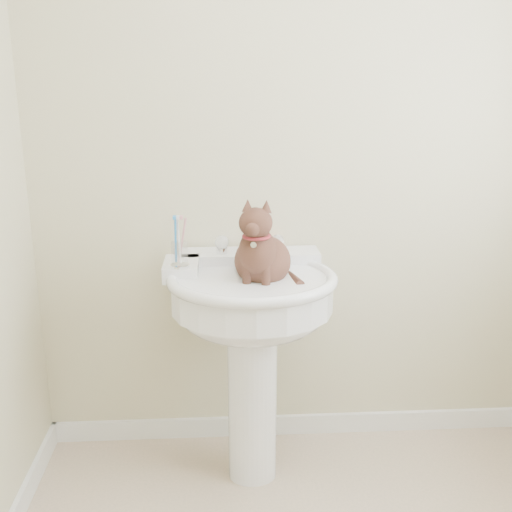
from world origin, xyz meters
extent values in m
cube|color=white|center=(0.00, 1.09, 0.04)|extent=(2.20, 0.02, 0.09)
cylinder|color=white|center=(-0.23, 0.80, 0.34)|extent=(0.19, 0.19, 0.68)
cylinder|color=white|center=(-0.23, 0.80, 0.78)|extent=(0.60, 0.60, 0.13)
ellipsoid|color=white|center=(-0.23, 0.80, 0.71)|extent=(0.55, 0.48, 0.21)
torus|color=white|center=(-0.23, 0.80, 0.84)|extent=(0.63, 0.63, 0.04)
cube|color=white|center=(-0.23, 1.01, 0.85)|extent=(0.56, 0.15, 0.06)
cube|color=white|center=(-0.49, 0.89, 0.85)|extent=(0.13, 0.20, 0.06)
cylinder|color=silver|center=(-0.23, 0.97, 0.91)|extent=(0.05, 0.05, 0.05)
cylinder|color=silver|center=(-0.23, 0.92, 0.94)|extent=(0.04, 0.04, 0.14)
sphere|color=white|center=(-0.34, 0.99, 0.93)|extent=(0.06, 0.06, 0.06)
sphere|color=white|center=(-0.12, 0.99, 0.93)|extent=(0.06, 0.06, 0.06)
cube|color=#DD4B12|center=(-0.16, 1.06, 0.90)|extent=(0.10, 0.08, 0.03)
cylinder|color=silver|center=(-0.49, 0.82, 0.89)|extent=(0.07, 0.07, 0.01)
cylinder|color=white|center=(-0.49, 0.82, 0.93)|extent=(0.06, 0.06, 0.09)
cylinder|color=blue|center=(-0.51, 0.82, 0.98)|extent=(0.01, 0.01, 0.17)
cylinder|color=white|center=(-0.49, 0.82, 0.98)|extent=(0.01, 0.01, 0.17)
cylinder|color=#D0868F|center=(-0.48, 0.82, 0.98)|extent=(0.01, 0.01, 0.17)
ellipsoid|color=brown|center=(-0.20, 0.83, 0.90)|extent=(0.21, 0.24, 0.19)
ellipsoid|color=brown|center=(-0.20, 0.75, 0.96)|extent=(0.14, 0.13, 0.17)
ellipsoid|color=brown|center=(-0.20, 0.72, 1.07)|extent=(0.12, 0.11, 0.11)
cone|color=brown|center=(-0.23, 0.74, 1.12)|extent=(0.04, 0.04, 0.05)
cone|color=brown|center=(-0.16, 0.74, 1.12)|extent=(0.04, 0.04, 0.05)
cylinder|color=brown|center=(-0.09, 0.85, 0.83)|extent=(0.03, 0.03, 0.22)
torus|color=maroon|center=(-0.20, 0.73, 1.02)|extent=(0.10, 0.10, 0.01)
camera|label=1|loc=(-0.34, -1.28, 1.53)|focal=42.00mm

